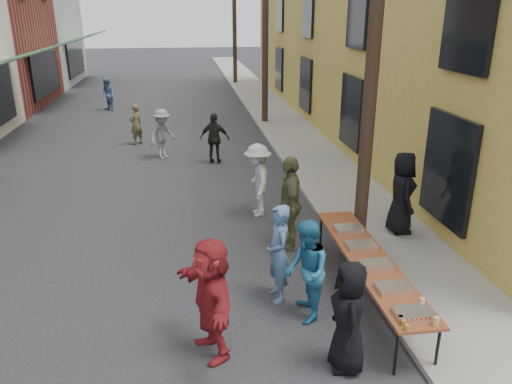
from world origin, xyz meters
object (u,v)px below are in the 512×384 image
object	(u,v)px
guest_front_c	(306,271)
server	(402,193)
serving_table	(369,260)
utility_pole_near	(376,16)
catering_tray_sausage	(413,313)
utility_pole_mid	(265,12)
utility_pole_far	(234,11)
guest_front_a	(349,317)

from	to	relation	value
guest_front_c	server	xyz separation A→B (m)	(2.71, 2.70, 0.16)
serving_table	utility_pole_near	bearing A→B (deg)	74.75
catering_tray_sausage	guest_front_c	size ratio (longest dim) A/B	0.30
utility_pole_near	utility_pole_mid	xyz separation A→B (m)	(0.00, 12.00, 0.00)
utility_pole_near	utility_pole_far	size ratio (longest dim) A/B	1.00
utility_pole_far	guest_front_c	world-z (taller)	utility_pole_far
guest_front_a	catering_tray_sausage	bearing A→B (deg)	93.39
guest_front_a	guest_front_c	bearing A→B (deg)	-161.43
serving_table	server	xyz separation A→B (m)	(1.54, 2.29, 0.27)
utility_pole_mid	serving_table	xyz separation A→B (m)	(-0.50, -13.83, -3.79)
catering_tray_sausage	guest_front_a	world-z (taller)	guest_front_a
serving_table	catering_tray_sausage	bearing A→B (deg)	-90.00
utility_pole_near	catering_tray_sausage	world-z (taller)	utility_pole_near
guest_front_c	utility_pole_far	bearing A→B (deg)	-179.86
guest_front_c	utility_pole_mid	bearing A→B (deg)	177.10
utility_pole_far	utility_pole_near	bearing A→B (deg)	-90.00
utility_pole_mid	guest_front_a	distance (m)	15.95
utility_pole_near	guest_front_a	distance (m)	5.25
utility_pole_mid	guest_front_c	distance (m)	14.80
guest_front_a	utility_pole_near	bearing A→B (deg)	163.60
catering_tray_sausage	guest_front_a	size ratio (longest dim) A/B	0.32
utility_pole_far	guest_front_c	distance (m)	26.55
utility_pole_mid	server	world-z (taller)	utility_pole_mid
utility_pole_mid	guest_front_a	xyz separation A→B (m)	(-1.39, -15.45, -3.71)
utility_pole_far	server	bearing A→B (deg)	-87.46
utility_pole_far	server	world-z (taller)	utility_pole_far
catering_tray_sausage	guest_front_c	xyz separation A→B (m)	(-1.17, 1.24, 0.03)
utility_pole_near	serving_table	bearing A→B (deg)	-105.25
catering_tray_sausage	utility_pole_far	bearing A→B (deg)	88.96
utility_pole_mid	guest_front_a	bearing A→B (deg)	-95.12
catering_tray_sausage	serving_table	bearing A→B (deg)	90.00
utility_pole_mid	utility_pole_far	bearing A→B (deg)	90.00
guest_front_c	serving_table	bearing A→B (deg)	113.05
utility_pole_near	guest_front_c	distance (m)	4.62
utility_pole_near	server	distance (m)	3.70
utility_pole_far	server	distance (m)	23.83
utility_pole_mid	server	size ratio (longest dim) A/B	5.11
catering_tray_sausage	guest_front_a	xyz separation A→B (m)	(-0.89, 0.03, 0.00)
utility_pole_mid	serving_table	bearing A→B (deg)	-92.07
utility_pole_far	serving_table	bearing A→B (deg)	-91.11
guest_front_a	guest_front_c	xyz separation A→B (m)	(-0.28, 1.21, 0.03)
utility_pole_near	guest_front_c	world-z (taller)	utility_pole_near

